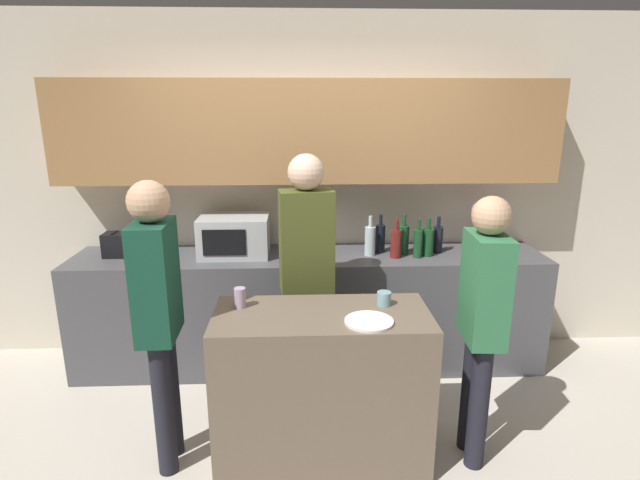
{
  "coord_description": "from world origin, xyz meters",
  "views": [
    {
      "loc": [
        -0.07,
        -2.26,
        2.03
      ],
      "look_at": [
        0.04,
        0.53,
        1.26
      ],
      "focal_mm": 28.0,
      "sensor_mm": 36.0,
      "label": 1
    }
  ],
  "objects_px": {
    "microwave": "(234,236)",
    "cup_1": "(384,299)",
    "bottle_6": "(438,239)",
    "cup_0": "(240,298)",
    "bottle_4": "(418,243)",
    "person_left": "(483,312)",
    "bottle_3": "(403,239)",
    "bottle_1": "(380,238)",
    "plate_on_island": "(369,321)",
    "bottle_2": "(396,243)",
    "bottle_5": "(428,242)",
    "person_right": "(307,262)",
    "person_center": "(158,305)",
    "potted_plant": "(478,227)",
    "bottle_0": "(370,240)",
    "toaster": "(122,244)"
  },
  "relations": [
    {
      "from": "bottle_0",
      "to": "plate_on_island",
      "type": "height_order",
      "value": "bottle_0"
    },
    {
      "from": "microwave",
      "to": "person_right",
      "type": "height_order",
      "value": "person_right"
    },
    {
      "from": "bottle_1",
      "to": "bottle_4",
      "type": "relative_size",
      "value": 1.01
    },
    {
      "from": "cup_0",
      "to": "cup_1",
      "type": "bearing_deg",
      "value": -0.32
    },
    {
      "from": "potted_plant",
      "to": "bottle_4",
      "type": "relative_size",
      "value": 1.33
    },
    {
      "from": "microwave",
      "to": "cup_1",
      "type": "relative_size",
      "value": 6.45
    },
    {
      "from": "microwave",
      "to": "bottle_6",
      "type": "height_order",
      "value": "microwave"
    },
    {
      "from": "plate_on_island",
      "to": "person_right",
      "type": "relative_size",
      "value": 0.15
    },
    {
      "from": "person_center",
      "to": "person_right",
      "type": "bearing_deg",
      "value": 123.24
    },
    {
      "from": "bottle_5",
      "to": "cup_1",
      "type": "height_order",
      "value": "bottle_5"
    },
    {
      "from": "bottle_2",
      "to": "bottle_5",
      "type": "xyz_separation_m",
      "value": [
        0.25,
        0.04,
        -0.0
      ]
    },
    {
      "from": "bottle_6",
      "to": "person_left",
      "type": "height_order",
      "value": "person_left"
    },
    {
      "from": "person_right",
      "to": "bottle_0",
      "type": "bearing_deg",
      "value": -139.47
    },
    {
      "from": "person_right",
      "to": "bottle_5",
      "type": "bearing_deg",
      "value": -158.57
    },
    {
      "from": "cup_1",
      "to": "person_center",
      "type": "distance_m",
      "value": 1.25
    },
    {
      "from": "bottle_5",
      "to": "person_right",
      "type": "relative_size",
      "value": 0.17
    },
    {
      "from": "toaster",
      "to": "bottle_5",
      "type": "bearing_deg",
      "value": -2.19
    },
    {
      "from": "microwave",
      "to": "bottle_0",
      "type": "xyz_separation_m",
      "value": [
        1.03,
        -0.05,
        -0.03
      ]
    },
    {
      "from": "toaster",
      "to": "cup_0",
      "type": "bearing_deg",
      "value": -46.07
    },
    {
      "from": "cup_1",
      "to": "bottle_0",
      "type": "bearing_deg",
      "value": 86.75
    },
    {
      "from": "bottle_3",
      "to": "person_center",
      "type": "bearing_deg",
      "value": -143.86
    },
    {
      "from": "cup_0",
      "to": "bottle_5",
      "type": "bearing_deg",
      "value": 36.08
    },
    {
      "from": "bottle_1",
      "to": "plate_on_island",
      "type": "bearing_deg",
      "value": -101.51
    },
    {
      "from": "bottle_3",
      "to": "person_left",
      "type": "distance_m",
      "value": 1.19
    },
    {
      "from": "bottle_2",
      "to": "person_left",
      "type": "xyz_separation_m",
      "value": [
        0.28,
        -1.07,
        -0.09
      ]
    },
    {
      "from": "bottle_0",
      "to": "bottle_4",
      "type": "height_order",
      "value": "bottle_0"
    },
    {
      "from": "potted_plant",
      "to": "bottle_5",
      "type": "height_order",
      "value": "potted_plant"
    },
    {
      "from": "person_left",
      "to": "person_right",
      "type": "xyz_separation_m",
      "value": [
        -0.96,
        0.58,
        0.11
      ]
    },
    {
      "from": "bottle_4",
      "to": "person_center",
      "type": "height_order",
      "value": "person_center"
    },
    {
      "from": "bottle_3",
      "to": "bottle_6",
      "type": "height_order",
      "value": "bottle_3"
    },
    {
      "from": "person_right",
      "to": "microwave",
      "type": "bearing_deg",
      "value": -56.28
    },
    {
      "from": "bottle_6",
      "to": "person_right",
      "type": "height_order",
      "value": "person_right"
    },
    {
      "from": "bottle_4",
      "to": "person_left",
      "type": "bearing_deg",
      "value": -83.81
    },
    {
      "from": "plate_on_island",
      "to": "bottle_5",
      "type": "bearing_deg",
      "value": 62.89
    },
    {
      "from": "bottle_1",
      "to": "potted_plant",
      "type": "bearing_deg",
      "value": -1.17
    },
    {
      "from": "bottle_3",
      "to": "person_center",
      "type": "height_order",
      "value": "person_center"
    },
    {
      "from": "plate_on_island",
      "to": "cup_1",
      "type": "height_order",
      "value": "cup_1"
    },
    {
      "from": "bottle_3",
      "to": "bottle_4",
      "type": "height_order",
      "value": "bottle_3"
    },
    {
      "from": "bottle_1",
      "to": "bottle_5",
      "type": "distance_m",
      "value": 0.36
    },
    {
      "from": "bottle_6",
      "to": "cup_0",
      "type": "xyz_separation_m",
      "value": [
        -1.41,
        -1.04,
        -0.04
      ]
    },
    {
      "from": "bottle_3",
      "to": "person_right",
      "type": "relative_size",
      "value": 0.18
    },
    {
      "from": "microwave",
      "to": "bottle_6",
      "type": "xyz_separation_m",
      "value": [
        1.57,
        -0.0,
        -0.04
      ]
    },
    {
      "from": "person_center",
      "to": "toaster",
      "type": "bearing_deg",
      "value": -154.93
    },
    {
      "from": "cup_1",
      "to": "microwave",
      "type": "bearing_deg",
      "value": 132.93
    },
    {
      "from": "bottle_1",
      "to": "plate_on_island",
      "type": "distance_m",
      "value": 1.33
    },
    {
      "from": "bottle_6",
      "to": "person_left",
      "type": "distance_m",
      "value": 1.2
    },
    {
      "from": "bottle_1",
      "to": "person_right",
      "type": "distance_m",
      "value": 0.85
    },
    {
      "from": "bottle_3",
      "to": "cup_0",
      "type": "xyz_separation_m",
      "value": [
        -1.14,
        -1.02,
        -0.05
      ]
    },
    {
      "from": "person_center",
      "to": "microwave",
      "type": "bearing_deg",
      "value": 165.64
    },
    {
      "from": "potted_plant",
      "to": "plate_on_island",
      "type": "xyz_separation_m",
      "value": [
        -1.02,
        -1.28,
        -0.18
      ]
    }
  ]
}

